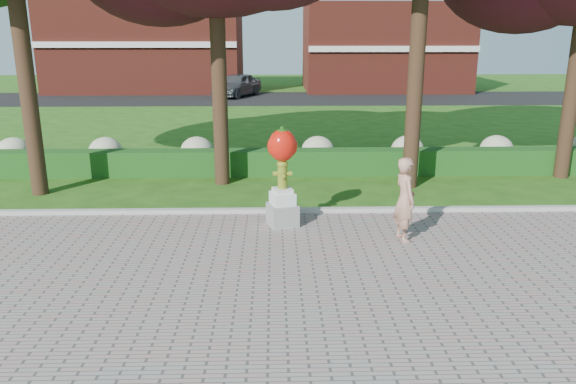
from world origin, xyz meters
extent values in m
plane|color=#254D13|center=(0.00, 0.00, 0.00)|extent=(100.00, 100.00, 0.00)
cube|color=gray|center=(0.00, -4.00, 0.02)|extent=(40.00, 14.00, 0.04)
cube|color=#ADADA5|center=(0.00, 3.00, 0.07)|extent=(40.00, 0.18, 0.15)
cube|color=#134315|center=(0.00, 7.00, 0.40)|extent=(24.00, 0.70, 0.80)
ellipsoid|color=#C3C095|center=(-9.00, 8.00, 0.55)|extent=(1.10, 1.10, 0.99)
ellipsoid|color=#C3C095|center=(-6.00, 8.00, 0.55)|extent=(1.10, 1.10, 0.99)
ellipsoid|color=#C3C095|center=(-3.00, 8.00, 0.55)|extent=(1.10, 1.10, 0.99)
ellipsoid|color=#C3C095|center=(1.00, 8.00, 0.55)|extent=(1.10, 1.10, 0.99)
ellipsoid|color=#C3C095|center=(4.00, 8.00, 0.55)|extent=(1.10, 1.10, 0.99)
ellipsoid|color=#C3C095|center=(7.00, 8.00, 0.55)|extent=(1.10, 1.10, 0.99)
cube|color=black|center=(0.00, 28.00, 0.01)|extent=(50.00, 8.00, 0.02)
cube|color=maroon|center=(-10.00, 34.00, 3.50)|extent=(14.00, 8.00, 7.00)
cube|color=maroon|center=(8.00, 34.00, 3.20)|extent=(12.00, 8.00, 6.40)
cylinder|color=black|center=(-7.00, 5.00, 3.36)|extent=(0.44, 0.44, 6.72)
cylinder|color=black|center=(-2.00, 6.00, 3.08)|extent=(0.44, 0.44, 6.16)
cylinder|color=black|center=(3.50, 5.50, 3.64)|extent=(0.44, 0.44, 7.28)
cylinder|color=black|center=(8.50, 6.50, 2.94)|extent=(0.44, 0.44, 5.88)
cube|color=gray|center=(-0.26, 2.08, 0.29)|extent=(0.78, 0.78, 0.50)
cube|color=silver|center=(-0.26, 2.08, 0.68)|extent=(0.63, 0.63, 0.28)
cube|color=silver|center=(-0.26, 2.08, 0.88)|extent=(0.50, 0.50, 0.10)
cylinder|color=olive|center=(-0.26, 2.08, 1.21)|extent=(0.22, 0.22, 0.56)
ellipsoid|color=olive|center=(-0.26, 2.08, 1.49)|extent=(0.26, 0.26, 0.18)
cylinder|color=olive|center=(-0.43, 2.08, 1.27)|extent=(0.12, 0.11, 0.11)
cylinder|color=olive|center=(-0.10, 2.08, 1.27)|extent=(0.12, 0.11, 0.11)
cylinder|color=olive|center=(-0.26, 1.93, 1.27)|extent=(0.12, 0.12, 0.12)
cylinder|color=olive|center=(-0.26, 2.08, 1.57)|extent=(0.08, 0.08, 0.05)
ellipsoid|color=red|center=(-0.26, 2.08, 1.92)|extent=(0.63, 0.56, 0.73)
ellipsoid|color=red|center=(-0.45, 2.08, 1.90)|extent=(0.31, 0.31, 0.46)
ellipsoid|color=red|center=(-0.08, 2.08, 1.90)|extent=(0.31, 0.31, 0.46)
cylinder|color=#204F12|center=(-0.26, 2.08, 2.28)|extent=(0.10, 0.10, 0.12)
ellipsoid|color=#204F12|center=(-0.26, 2.08, 2.25)|extent=(0.24, 0.24, 0.08)
imported|color=tan|center=(2.31, 1.04, 0.95)|extent=(0.57, 0.74, 1.82)
imported|color=#45494D|center=(-3.00, 29.21, 0.82)|extent=(3.65, 5.04, 1.59)
camera|label=1|loc=(-0.45, -10.26, 4.37)|focal=35.00mm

